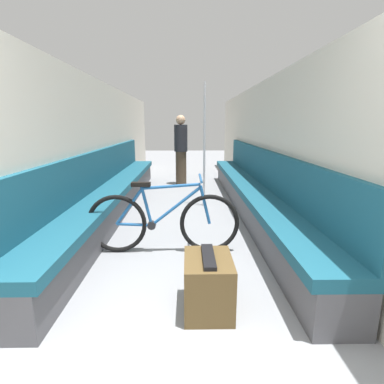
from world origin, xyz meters
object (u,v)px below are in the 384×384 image
grab_pole_near (204,148)px  passenger_standing (181,149)px  bench_seat_row_right (252,192)px  bench_seat_row_left (113,193)px  luggage_bag (208,284)px  bicycle (163,222)px

grab_pole_near → passenger_standing: size_ratio=1.30×
passenger_standing → bench_seat_row_right: bearing=-106.1°
bench_seat_row_left → bench_seat_row_right: size_ratio=1.00×
grab_pole_near → passenger_standing: bearing=102.9°
bench_seat_row_left → bench_seat_row_right: bearing=0.0°
bench_seat_row_right → grab_pole_near: bearing=152.8°
luggage_bag → bench_seat_row_left: bearing=117.2°
bench_seat_row_right → bench_seat_row_left: bearing=180.0°
bicycle → luggage_bag: bearing=-83.6°
bench_seat_row_left → bicycle: size_ratio=3.63×
bench_seat_row_left → bicycle: bench_seat_row_left is taller
grab_pole_near → luggage_bag: grab_pole_near is taller
bench_seat_row_right → luggage_bag: bench_seat_row_right is taller
bicycle → passenger_standing: bearing=73.1°
bench_seat_row_right → grab_pole_near: grab_pole_near is taller
grab_pole_near → bench_seat_row_left: bearing=-165.3°
passenger_standing → luggage_bag: passenger_standing is taller
grab_pole_near → luggage_bag: bearing=-92.6°
bench_seat_row_right → passenger_standing: passenger_standing is taller
bench_seat_row_right → passenger_standing: size_ratio=3.80×
passenger_standing → luggage_bag: 4.89m
luggage_bag → bicycle: bearing=111.5°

